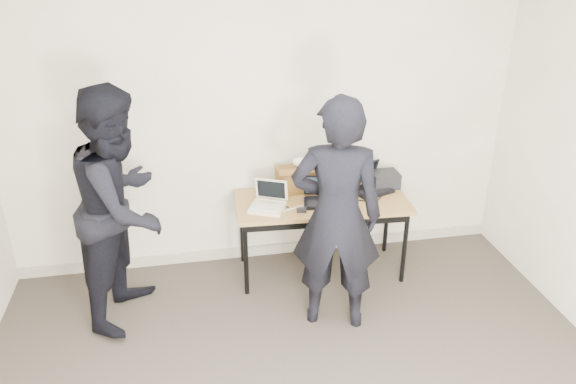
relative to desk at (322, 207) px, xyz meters
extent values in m
cube|color=beige|center=(-0.45, 0.43, 0.69)|extent=(4.50, 0.05, 2.70)
cube|color=olive|center=(0.00, 0.01, 0.04)|extent=(1.53, 0.72, 0.03)
cylinder|color=black|center=(-0.70, -0.22, -0.32)|extent=(0.04, 0.04, 0.68)
cylinder|color=black|center=(0.68, -0.29, -0.32)|extent=(0.04, 0.04, 0.68)
cylinder|color=black|center=(-0.68, 0.31, -0.32)|extent=(0.04, 0.04, 0.68)
cylinder|color=black|center=(0.70, 0.24, -0.32)|extent=(0.04, 0.04, 0.68)
cube|color=black|center=(-0.01, -0.27, -0.02)|extent=(1.40, 0.09, 0.06)
cube|color=beige|center=(-0.49, -0.08, 0.08)|extent=(0.35, 0.33, 0.03)
cube|color=beige|center=(-0.50, -0.10, 0.09)|extent=(0.26, 0.21, 0.01)
cube|color=beige|center=(-0.44, 0.04, 0.19)|extent=(0.27, 0.16, 0.19)
cube|color=black|center=(-0.44, 0.04, 0.19)|extent=(0.23, 0.13, 0.16)
cube|color=beige|center=(-0.44, 0.03, 0.09)|extent=(0.23, 0.12, 0.01)
cube|color=black|center=(-0.03, -0.07, 0.07)|extent=(0.32, 0.27, 0.02)
cube|color=black|center=(-0.03, -0.09, 0.08)|extent=(0.25, 0.16, 0.01)
cube|color=black|center=(0.00, 0.07, 0.18)|extent=(0.30, 0.12, 0.21)
cube|color=#26333F|center=(0.00, 0.06, 0.18)|extent=(0.25, 0.09, 0.17)
cube|color=black|center=(-0.01, 0.04, 0.08)|extent=(0.26, 0.06, 0.01)
cube|color=black|center=(0.48, 0.09, 0.07)|extent=(0.39, 0.34, 0.02)
cube|color=black|center=(0.49, 0.07, 0.08)|extent=(0.30, 0.22, 0.01)
cube|color=black|center=(0.43, 0.24, 0.19)|extent=(0.34, 0.19, 0.22)
cube|color=black|center=(0.43, 0.23, 0.19)|extent=(0.29, 0.16, 0.18)
cube|color=black|center=(0.44, 0.21, 0.08)|extent=(0.28, 0.12, 0.02)
cube|color=brown|center=(-0.18, 0.23, 0.18)|extent=(0.37, 0.18, 0.24)
cube|color=brown|center=(-0.18, 0.17, 0.28)|extent=(0.36, 0.09, 0.07)
cube|color=brown|center=(-0.02, 0.24, 0.16)|extent=(0.02, 0.10, 0.02)
ellipsoid|color=white|center=(-0.15, 0.23, 0.34)|extent=(0.14, 0.11, 0.08)
cube|color=black|center=(0.63, 0.19, 0.13)|extent=(0.25, 0.21, 0.14)
cube|color=black|center=(-0.22, -0.17, 0.07)|extent=(0.09, 0.06, 0.03)
cube|color=black|center=(0.30, -0.04, 0.06)|extent=(0.29, 0.18, 0.01)
cube|color=black|center=(-0.42, 0.04, 0.06)|extent=(0.23, 0.25, 0.01)
cube|color=black|center=(0.19, 0.20, 0.06)|extent=(0.25, 0.01, 0.01)
cube|color=black|center=(0.52, -0.03, 0.06)|extent=(0.18, 0.21, 0.01)
cube|color=silver|center=(-0.23, -0.08, 0.06)|extent=(0.26, 0.11, 0.01)
cube|color=silver|center=(-0.01, -0.11, 0.06)|extent=(0.19, 0.17, 0.01)
imported|color=black|center=(-0.07, -0.69, 0.27)|extent=(0.78, 0.61, 1.86)
imported|color=black|center=(-1.63, -0.25, 0.28)|extent=(0.99, 1.11, 1.89)
cube|color=#AAA18C|center=(-0.45, 0.39, -0.61)|extent=(4.50, 0.03, 0.10)
camera|label=1|loc=(-1.09, -4.23, 2.21)|focal=35.00mm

